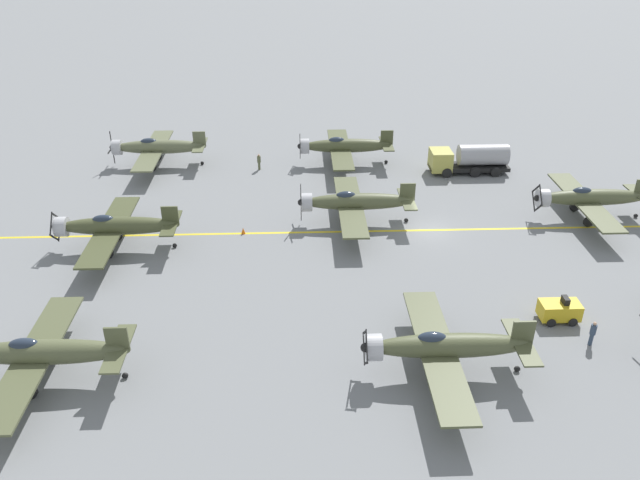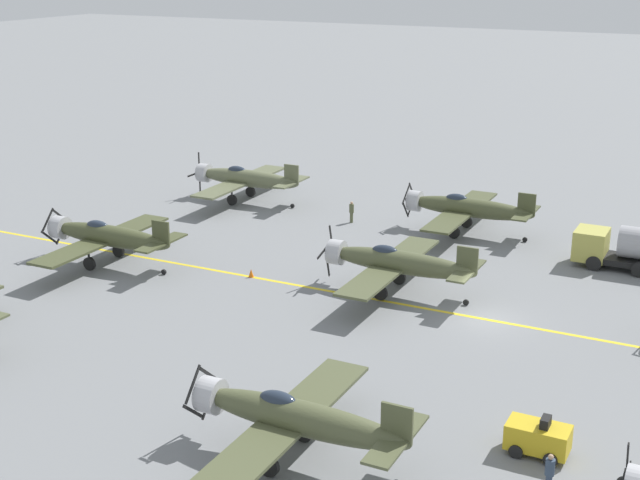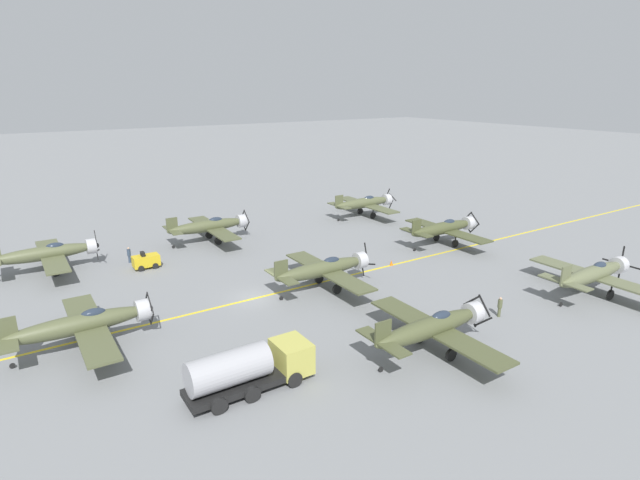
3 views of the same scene
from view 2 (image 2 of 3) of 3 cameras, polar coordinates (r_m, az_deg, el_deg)
The scene contains 12 objects.
ground_plane at distance 52.28m, azimuth 10.36°, elevation -4.98°, with size 400.00×400.00×0.00m, color slate.
taxiway_stripe at distance 52.28m, azimuth 10.36°, elevation -4.98°, with size 0.30×160.00×0.01m, color yellow.
airplane_mid_left at distance 37.08m, azimuth -1.68°, elevation -11.25°, with size 12.00×9.98×3.65m.
airplane_far_center at distance 61.29m, azimuth -13.50°, elevation 0.26°, with size 12.00×9.98×3.65m.
airplane_far_right at distance 75.25m, azimuth -4.86°, elevation 3.96°, with size 12.00×9.98×3.80m.
airplane_mid_center at distance 54.75m, azimuth 4.88°, elevation -1.42°, with size 12.00×9.98×3.75m.
airplane_mid_right at distance 67.09m, azimuth 9.31°, elevation 2.05°, with size 12.00×9.98×3.65m.
fuel_tanker at distance 62.16m, azimuth 19.59°, elevation -0.54°, with size 2.68×8.00×2.98m.
tow_tractor at distance 39.16m, azimuth 13.78°, elevation -12.17°, with size 1.57×2.60×1.79m.
ground_crew_walking at distance 36.68m, azimuth 14.48°, elevation -14.19°, with size 0.37×0.37×1.72m.
ground_crew_inspecting at distance 69.32m, azimuth 2.03°, elevation 1.86°, with size 0.37×0.37×1.69m.
traffic_cone at distance 57.96m, azimuth -4.43°, elevation -2.12°, with size 0.36×0.36×0.55m, color orange.
Camera 2 is at (-46.52, -12.89, 20.08)m, focal length 50.00 mm.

